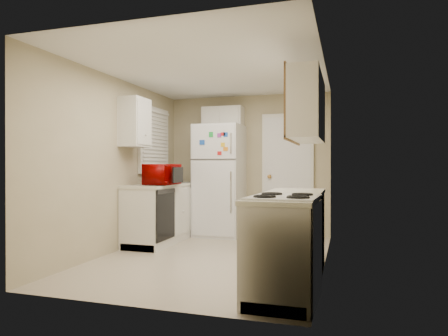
# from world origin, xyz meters

# --- Properties ---
(floor) EXTENTS (3.80, 3.80, 0.00)m
(floor) POSITION_xyz_m (0.00, 0.00, 0.00)
(floor) COLOR beige
(floor) RESTS_ON ground
(ceiling) EXTENTS (3.80, 3.80, 0.00)m
(ceiling) POSITION_xyz_m (0.00, 0.00, 2.40)
(ceiling) COLOR white
(ceiling) RESTS_ON floor
(wall_left) EXTENTS (3.80, 3.80, 0.00)m
(wall_left) POSITION_xyz_m (-1.40, 0.00, 1.20)
(wall_left) COLOR tan
(wall_left) RESTS_ON floor
(wall_right) EXTENTS (3.80, 3.80, 0.00)m
(wall_right) POSITION_xyz_m (1.40, 0.00, 1.20)
(wall_right) COLOR tan
(wall_right) RESTS_ON floor
(wall_back) EXTENTS (2.80, 2.80, 0.00)m
(wall_back) POSITION_xyz_m (0.00, 1.90, 1.20)
(wall_back) COLOR tan
(wall_back) RESTS_ON floor
(wall_front) EXTENTS (2.80, 2.80, 0.00)m
(wall_front) POSITION_xyz_m (0.00, -1.90, 1.20)
(wall_front) COLOR tan
(wall_front) RESTS_ON floor
(left_counter) EXTENTS (0.60, 1.80, 0.90)m
(left_counter) POSITION_xyz_m (-1.10, 0.90, 0.45)
(left_counter) COLOR silver
(left_counter) RESTS_ON floor
(dishwasher) EXTENTS (0.03, 0.58, 0.72)m
(dishwasher) POSITION_xyz_m (-0.81, 0.30, 0.49)
(dishwasher) COLOR black
(dishwasher) RESTS_ON floor
(sink) EXTENTS (0.54, 0.74, 0.16)m
(sink) POSITION_xyz_m (-1.10, 1.05, 0.86)
(sink) COLOR gray
(sink) RESTS_ON left_counter
(microwave) EXTENTS (0.55, 0.31, 0.37)m
(microwave) POSITION_xyz_m (-0.93, 0.44, 1.05)
(microwave) COLOR #930100
(microwave) RESTS_ON left_counter
(soap_bottle) EXTENTS (0.09, 0.09, 0.19)m
(soap_bottle) POSITION_xyz_m (-1.13, 1.43, 1.00)
(soap_bottle) COLOR beige
(soap_bottle) RESTS_ON left_counter
(window_blinds) EXTENTS (0.10, 0.98, 1.08)m
(window_blinds) POSITION_xyz_m (-1.36, 1.05, 1.60)
(window_blinds) COLOR silver
(window_blinds) RESTS_ON wall_left
(upper_cabinet_left) EXTENTS (0.30, 0.45, 0.70)m
(upper_cabinet_left) POSITION_xyz_m (-1.25, 0.22, 1.80)
(upper_cabinet_left) COLOR silver
(upper_cabinet_left) RESTS_ON wall_left
(refrigerator) EXTENTS (0.77, 0.75, 1.87)m
(refrigerator) POSITION_xyz_m (-0.41, 1.60, 0.93)
(refrigerator) COLOR white
(refrigerator) RESTS_ON floor
(cabinet_over_fridge) EXTENTS (0.70, 0.30, 0.40)m
(cabinet_over_fridge) POSITION_xyz_m (-0.40, 1.75, 2.00)
(cabinet_over_fridge) COLOR silver
(cabinet_over_fridge) RESTS_ON wall_back
(interior_door) EXTENTS (0.86, 0.06, 2.08)m
(interior_door) POSITION_xyz_m (0.70, 1.86, 1.02)
(interior_door) COLOR white
(interior_door) RESTS_ON floor
(right_counter) EXTENTS (0.60, 2.00, 0.90)m
(right_counter) POSITION_xyz_m (1.10, -0.80, 0.45)
(right_counter) COLOR silver
(right_counter) RESTS_ON floor
(stove) EXTENTS (0.61, 0.74, 0.88)m
(stove) POSITION_xyz_m (1.12, -1.36, 0.44)
(stove) COLOR white
(stove) RESTS_ON floor
(upper_cabinet_right) EXTENTS (0.30, 1.20, 0.70)m
(upper_cabinet_right) POSITION_xyz_m (1.25, -0.50, 1.80)
(upper_cabinet_right) COLOR silver
(upper_cabinet_right) RESTS_ON wall_right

